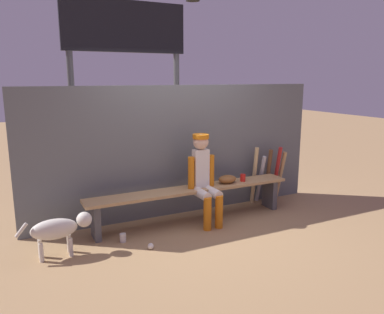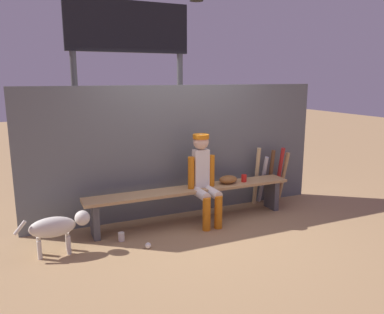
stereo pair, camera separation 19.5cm
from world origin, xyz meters
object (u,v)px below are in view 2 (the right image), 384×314
Objects in this scene: bat_aluminum_silver at (263,180)px; scoreboard at (133,52)px; bat_wood_dark at (270,176)px; player_seated at (204,176)px; dog at (58,227)px; cup_on_bench at (244,178)px; cup_on_ground at (121,237)px; bat_wood_natural at (256,176)px; dugout_bench at (192,195)px; bat_aluminum_red at (279,175)px; bat_wood_tan at (283,176)px; baseball_glove at (228,179)px; baseball at (148,245)px.

bat_aluminum_silver is 0.23× the size of scoreboard.
bat_aluminum_silver is at bearing 157.08° from bat_wood_dark.
dog is (-1.99, -0.20, -0.36)m from player_seated.
scoreboard is at bearing 127.93° from cup_on_bench.
scoreboard is (-1.77, 1.27, 2.06)m from bat_aluminum_silver.
cup_on_bench is (1.94, 0.24, 0.50)m from cup_on_ground.
bat_wood_natural reaches higher than dog.
bat_wood_natural is 0.25m from bat_wood_dark.
dugout_bench is 1.69m from bat_aluminum_red.
bat_wood_tan is at bearing 11.94° from player_seated.
bat_wood_tan is (0.51, -0.03, -0.05)m from bat_wood_natural.
baseball_glove is 2.55× the size of cup_on_bench.
player_seated is 17.10× the size of baseball.
bat_aluminum_red is (1.67, 0.22, 0.07)m from dugout_bench.
bat_aluminum_red is 1.13× the size of dog.
bat_wood_natural is at bearing -38.32° from scoreboard.
bat_aluminum_silver reaches higher than dog.
bat_wood_natural is at bearing 34.27° from cup_on_bench.
baseball is at bearing -160.97° from cup_on_bench.
baseball_glove is 0.96m from bat_wood_dark.
bat_wood_dark is 2.54m from baseball.
scoreboard is 3.18m from dog.
bat_wood_natural is 0.27× the size of scoreboard.
player_seated reaches higher than baseball_glove.
bat_wood_tan is 0.96m from cup_on_bench.
cup_on_ground reaches higher than baseball.
player_seated is 1.35m from bat_aluminum_silver.
bat_wood_natural is (0.67, 0.26, -0.08)m from baseball_glove.
baseball_glove is at bearing -160.99° from bat_aluminum_silver.
cup_on_bench is (0.26, -0.02, -0.00)m from baseball_glove.
bat_aluminum_red is 8.62× the size of cup_on_ground.
baseball_glove reaches higher than dog.
bat_wood_dark reaches higher than dog.
baseball_glove is 0.73m from bat_wood_natural.
baseball_glove is 0.35× the size of bat_aluminum_silver.
cup_on_ground is 2.02m from cup_on_bench.
bat_aluminum_red is 12.82× the size of baseball.
bat_wood_natural is at bearing 174.28° from bat_aluminum_red.
bat_wood_natural is 1.12× the size of dog.
baseball_glove is at bearing 176.22° from cup_on_bench.
bat_aluminum_silver is at bearing 7.04° from bat_wood_natural.
cup_on_bench is at bearing -164.76° from bat_wood_tan.
bat_aluminum_silver reaches higher than cup_on_ground.
bat_wood_natural is 0.50m from cup_on_bench.
baseball is 0.67× the size of cup_on_ground.
cup_on_ground is at bearing -166.96° from dugout_bench.
bat_aluminum_red reaches higher than baseball_glove.
bat_aluminum_silver is at bearing 28.50° from cup_on_bench.
baseball_glove is at bearing -168.86° from bat_wood_tan.
dugout_bench is at bearing 140.79° from player_seated.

